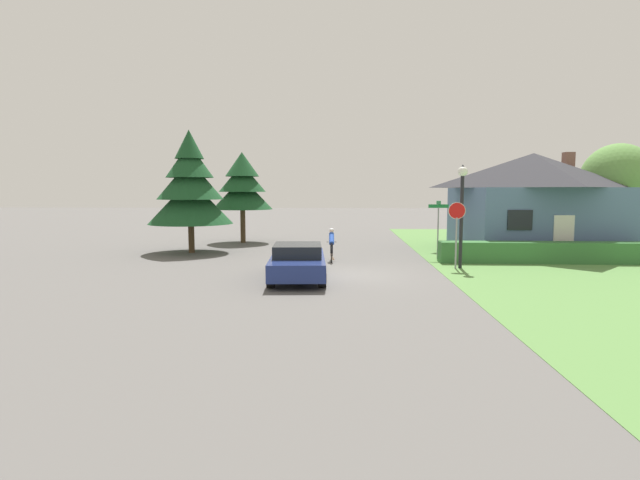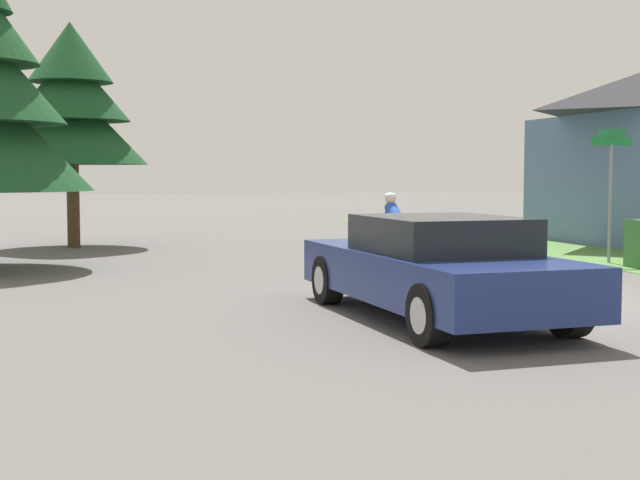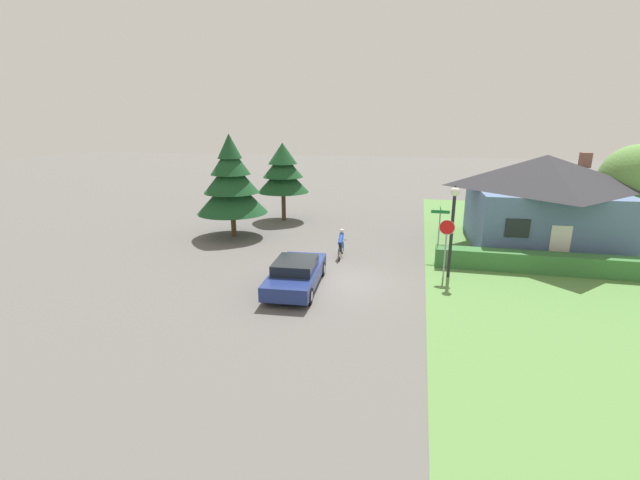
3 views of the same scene
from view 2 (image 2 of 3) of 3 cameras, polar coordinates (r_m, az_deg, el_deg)
The scene contains 5 objects.
ground_plane at distance 12.36m, azimuth 12.53°, elevation -3.99°, with size 140.00×140.00×0.00m, color #5B5956.
sedan_left_lane at distance 10.80m, azimuth 7.44°, elevation -1.79°, with size 2.15×4.77×1.25m.
cyclist at distance 15.36m, azimuth 4.88°, elevation 0.31°, with size 0.44×1.80×1.45m.
street_name_sign at distance 18.36m, azimuth 18.11°, elevation 4.27°, with size 0.90×0.90×2.63m.
conifer_tall_far at distance 22.12m, azimuth -15.64°, elevation 8.40°, with size 3.54×3.54×5.34m.
Camera 2 is at (-5.61, -10.88, 1.74)m, focal length 50.00 mm.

